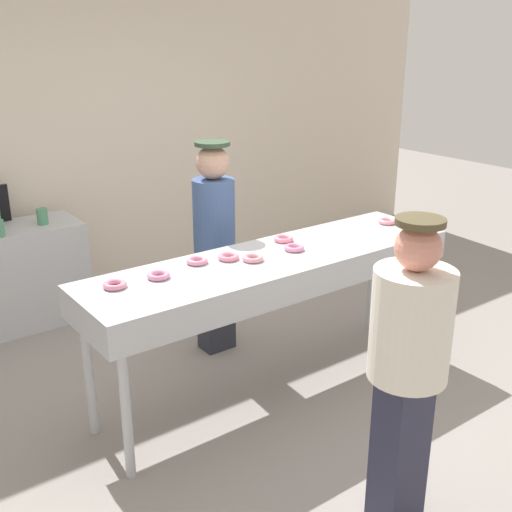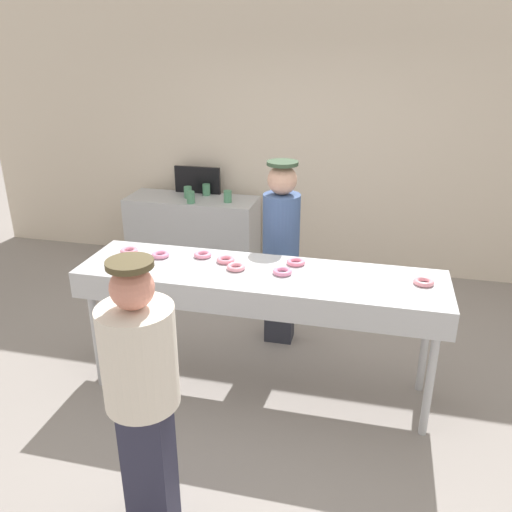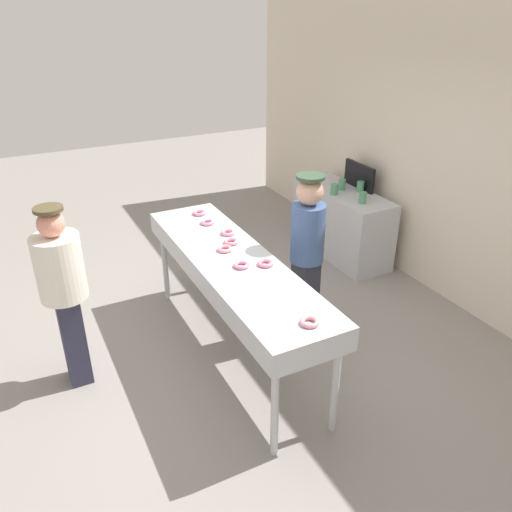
{
  "view_description": "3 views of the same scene",
  "coord_description": "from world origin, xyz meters",
  "px_view_note": "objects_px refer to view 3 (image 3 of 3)",
  "views": [
    {
      "loc": [
        -2.36,
        -2.97,
        2.33
      ],
      "look_at": [
        -0.02,
        0.18,
        0.92
      ],
      "focal_mm": 44.08,
      "sensor_mm": 36.0,
      "label": 1
    },
    {
      "loc": [
        0.76,
        -3.28,
        2.49
      ],
      "look_at": [
        -0.07,
        0.2,
        1.01
      ],
      "focal_mm": 36.77,
      "sensor_mm": 36.0,
      "label": 2
    },
    {
      "loc": [
        3.49,
        -1.57,
        2.95
      ],
      "look_at": [
        -0.12,
        0.28,
        0.88
      ],
      "focal_mm": 35.69,
      "sensor_mm": 36.0,
      "label": 3
    }
  ],
  "objects_px": {
    "strawberry_donut_1": "(310,322)",
    "paper_cup_0": "(342,185)",
    "fryer_conveyor": "(233,269)",
    "menu_display": "(359,176)",
    "worker_baker": "(307,250)",
    "strawberry_donut_2": "(231,242)",
    "paper_cup_1": "(363,198)",
    "prep_counter": "(341,222)",
    "strawberry_donut_5": "(207,222)",
    "strawberry_donut_6": "(228,232)",
    "customer_waiting": "(63,287)",
    "strawberry_donut_0": "(241,265)",
    "paper_cup_2": "(334,189)",
    "strawberry_donut_3": "(225,249)",
    "paper_cup_3": "(360,187)",
    "strawberry_donut_7": "(265,263)",
    "strawberry_donut_4": "(199,213)"
  },
  "relations": [
    {
      "from": "strawberry_donut_7",
      "to": "strawberry_donut_0",
      "type": "bearing_deg",
      "value": -108.62
    },
    {
      "from": "strawberry_donut_2",
      "to": "strawberry_donut_7",
      "type": "relative_size",
      "value": 1.0
    },
    {
      "from": "strawberry_donut_0",
      "to": "strawberry_donut_3",
      "type": "xyz_separation_m",
      "value": [
        -0.34,
        0.0,
        0.0
      ]
    },
    {
      "from": "strawberry_donut_0",
      "to": "prep_counter",
      "type": "relative_size",
      "value": 0.09
    },
    {
      "from": "strawberry_donut_6",
      "to": "paper_cup_3",
      "type": "distance_m",
      "value": 2.16
    },
    {
      "from": "fryer_conveyor",
      "to": "paper_cup_2",
      "type": "relative_size",
      "value": 20.11
    },
    {
      "from": "strawberry_donut_5",
      "to": "prep_counter",
      "type": "height_order",
      "value": "strawberry_donut_5"
    },
    {
      "from": "strawberry_donut_2",
      "to": "customer_waiting",
      "type": "bearing_deg",
      "value": -89.95
    },
    {
      "from": "paper_cup_3",
      "to": "menu_display",
      "type": "xyz_separation_m",
      "value": [
        -0.13,
        0.07,
        0.09
      ]
    },
    {
      "from": "menu_display",
      "to": "worker_baker",
      "type": "bearing_deg",
      "value": -50.65
    },
    {
      "from": "fryer_conveyor",
      "to": "customer_waiting",
      "type": "height_order",
      "value": "customer_waiting"
    },
    {
      "from": "strawberry_donut_6",
      "to": "customer_waiting",
      "type": "xyz_separation_m",
      "value": [
        0.2,
        -1.51,
        -0.08
      ]
    },
    {
      "from": "fryer_conveyor",
      "to": "strawberry_donut_3",
      "type": "distance_m",
      "value": 0.21
    },
    {
      "from": "fryer_conveyor",
      "to": "prep_counter",
      "type": "height_order",
      "value": "fryer_conveyor"
    },
    {
      "from": "strawberry_donut_1",
      "to": "strawberry_donut_5",
      "type": "distance_m",
      "value": 1.9
    },
    {
      "from": "strawberry_donut_4",
      "to": "fryer_conveyor",
      "type": "bearing_deg",
      "value": -5.92
    },
    {
      "from": "fryer_conveyor",
      "to": "strawberry_donut_1",
      "type": "bearing_deg",
      "value": 2.82
    },
    {
      "from": "strawberry_donut_0",
      "to": "strawberry_donut_4",
      "type": "relative_size",
      "value": 1.0
    },
    {
      "from": "worker_baker",
      "to": "prep_counter",
      "type": "xyz_separation_m",
      "value": [
        -1.28,
        1.34,
        -0.48
      ]
    },
    {
      "from": "strawberry_donut_0",
      "to": "strawberry_donut_6",
      "type": "relative_size",
      "value": 1.0
    },
    {
      "from": "strawberry_donut_1",
      "to": "paper_cup_0",
      "type": "xyz_separation_m",
      "value": [
        -2.42,
        2.01,
        -0.08
      ]
    },
    {
      "from": "fryer_conveyor",
      "to": "paper_cup_2",
      "type": "height_order",
      "value": "same"
    },
    {
      "from": "fryer_conveyor",
      "to": "strawberry_donut_2",
      "type": "height_order",
      "value": "strawberry_donut_2"
    },
    {
      "from": "worker_baker",
      "to": "paper_cup_3",
      "type": "bearing_deg",
      "value": -43.08
    },
    {
      "from": "strawberry_donut_0",
      "to": "strawberry_donut_5",
      "type": "xyz_separation_m",
      "value": [
        -0.95,
        0.09,
        0.0
      ]
    },
    {
      "from": "strawberry_donut_3",
      "to": "prep_counter",
      "type": "relative_size",
      "value": 0.09
    },
    {
      "from": "strawberry_donut_3",
      "to": "paper_cup_0",
      "type": "distance_m",
      "value": 2.36
    },
    {
      "from": "paper_cup_1",
      "to": "prep_counter",
      "type": "bearing_deg",
      "value": 172.16
    },
    {
      "from": "paper_cup_0",
      "to": "paper_cup_3",
      "type": "distance_m",
      "value": 0.23
    },
    {
      "from": "strawberry_donut_2",
      "to": "worker_baker",
      "type": "bearing_deg",
      "value": 64.53
    },
    {
      "from": "paper_cup_0",
      "to": "prep_counter",
      "type": "bearing_deg",
      "value": 3.08
    },
    {
      "from": "prep_counter",
      "to": "paper_cup_1",
      "type": "bearing_deg",
      "value": -7.84
    },
    {
      "from": "paper_cup_2",
      "to": "menu_display",
      "type": "xyz_separation_m",
      "value": [
        -0.06,
        0.41,
        0.09
      ]
    },
    {
      "from": "worker_baker",
      "to": "paper_cup_1",
      "type": "bearing_deg",
      "value": -47.58
    },
    {
      "from": "paper_cup_2",
      "to": "menu_display",
      "type": "bearing_deg",
      "value": 98.62
    },
    {
      "from": "strawberry_donut_5",
      "to": "prep_counter",
      "type": "relative_size",
      "value": 0.09
    },
    {
      "from": "paper_cup_3",
      "to": "strawberry_donut_2",
      "type": "bearing_deg",
      "value": -67.92
    },
    {
      "from": "customer_waiting",
      "to": "paper_cup_3",
      "type": "distance_m",
      "value": 3.67
    },
    {
      "from": "strawberry_donut_1",
      "to": "strawberry_donut_5",
      "type": "bearing_deg",
      "value": 178.92
    },
    {
      "from": "strawberry_donut_1",
      "to": "paper_cup_0",
      "type": "bearing_deg",
      "value": 140.21
    },
    {
      "from": "fryer_conveyor",
      "to": "prep_counter",
      "type": "relative_size",
      "value": 1.77
    },
    {
      "from": "strawberry_donut_2",
      "to": "strawberry_donut_5",
      "type": "distance_m",
      "value": 0.51
    },
    {
      "from": "customer_waiting",
      "to": "strawberry_donut_3",
      "type": "bearing_deg",
      "value": 70.73
    },
    {
      "from": "customer_waiting",
      "to": "paper_cup_0",
      "type": "height_order",
      "value": "customer_waiting"
    },
    {
      "from": "prep_counter",
      "to": "strawberry_donut_6",
      "type": "bearing_deg",
      "value": -67.53
    },
    {
      "from": "fryer_conveyor",
      "to": "paper_cup_0",
      "type": "distance_m",
      "value": 2.45
    },
    {
      "from": "strawberry_donut_1",
      "to": "worker_baker",
      "type": "bearing_deg",
      "value": 148.37
    },
    {
      "from": "menu_display",
      "to": "strawberry_donut_2",
      "type": "bearing_deg",
      "value": -65.72
    },
    {
      "from": "fryer_conveyor",
      "to": "strawberry_donut_3",
      "type": "bearing_deg",
      "value": 179.75
    },
    {
      "from": "strawberry_donut_2",
      "to": "paper_cup_1",
      "type": "distance_m",
      "value": 1.98
    }
  ]
}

